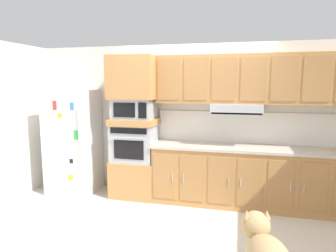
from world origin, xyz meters
TOP-DOWN VIEW (x-y plane):
  - ground_plane at (0.00, 0.00)m, footprint 9.60×9.60m
  - back_kitchen_wall at (0.00, 1.11)m, footprint 6.20×0.12m
  - side_panel_left at (-2.80, 0.00)m, footprint 0.12×7.10m
  - refrigerator at (-2.01, 0.68)m, footprint 0.76×0.73m
  - oven_base_cabinet at (-0.92, 0.75)m, footprint 0.74×0.62m
  - built_in_oven at (-0.92, 0.75)m, footprint 0.70×0.62m
  - appliance_mid_shelf at (-0.92, 0.75)m, footprint 0.74×0.62m
  - microwave at (-0.92, 0.75)m, footprint 0.64×0.54m
  - appliance_upper_cabinet at (-0.92, 0.75)m, footprint 0.74×0.62m
  - lower_cabinet_run at (0.92, 0.75)m, footprint 2.94×0.63m
  - countertop_slab at (0.92, 0.75)m, footprint 2.98×0.64m
  - backsplash_panel at (0.92, 1.04)m, footprint 2.98×0.02m
  - upper_cabinet_with_hood at (0.91, 0.87)m, footprint 2.94×0.48m
  - screwdriver at (2.06, 0.78)m, footprint 0.15×0.14m

SIDE VIEW (x-z plane):
  - ground_plane at x=0.00m, z-range 0.00..0.00m
  - oven_base_cabinet at x=-0.92m, z-range 0.00..0.60m
  - lower_cabinet_run at x=0.92m, z-range 0.00..0.88m
  - refrigerator at x=-2.01m, z-range 0.00..1.76m
  - countertop_slab at x=0.92m, z-range 0.88..0.92m
  - built_in_oven at x=-0.92m, z-range 0.60..1.20m
  - screwdriver at x=2.06m, z-range 0.92..0.95m
  - backsplash_panel at x=0.92m, z-range 0.92..1.42m
  - back_kitchen_wall at x=0.00m, z-range 0.00..2.50m
  - side_panel_left at x=-2.80m, z-range 0.00..2.50m
  - appliance_mid_shelf at x=-0.92m, z-range 1.20..1.30m
  - microwave at x=-0.92m, z-range 1.30..1.62m
  - upper_cabinet_with_hood at x=0.91m, z-range 1.46..2.34m
  - appliance_upper_cabinet at x=-0.92m, z-range 1.62..2.30m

